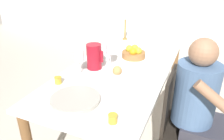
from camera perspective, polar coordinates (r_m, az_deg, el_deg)
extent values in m
plane|color=beige|center=(2.48, 2.88, -14.24)|extent=(20.00, 20.00, 0.00)
cube|color=white|center=(2.09, 3.32, 1.68)|extent=(0.85, 2.05, 0.03)
cylinder|color=brown|center=(3.19, 2.98, 2.83)|extent=(0.07, 0.07, 0.73)
cylinder|color=brown|center=(3.04, 15.99, 0.66)|extent=(0.07, 0.07, 0.73)
cylinder|color=black|center=(2.14, 14.44, -15.56)|extent=(0.04, 0.04, 0.41)
cube|color=black|center=(1.85, 19.96, -14.95)|extent=(0.42, 0.42, 0.03)
cube|color=black|center=(1.72, 14.59, -7.63)|extent=(0.03, 0.39, 0.45)
cube|color=#33333D|center=(1.82, 22.49, -13.75)|extent=(0.30, 0.34, 0.11)
cylinder|color=#4C6B93|center=(1.67, 20.98, -5.82)|extent=(0.30, 0.30, 0.46)
sphere|color=#A37556|center=(1.54, 22.78, 4.32)|extent=(0.19, 0.19, 0.19)
cylinder|color=#A37556|center=(1.44, 25.06, -6.57)|extent=(0.25, 0.06, 0.20)
cylinder|color=#A31423|center=(1.92, -4.69, 3.53)|extent=(0.13, 0.13, 0.22)
cube|color=#A31423|center=(1.88, -2.65, 3.52)|extent=(0.02, 0.02, 0.10)
cone|color=#A31423|center=(1.91, -6.19, 6.23)|extent=(0.04, 0.04, 0.04)
cylinder|color=white|center=(2.00, -0.43, 1.11)|extent=(0.08, 0.08, 0.00)
cylinder|color=white|center=(1.97, -0.44, 2.79)|extent=(0.01, 0.01, 0.12)
cylinder|color=white|center=(1.93, -0.45, 5.70)|extent=(0.08, 0.08, 0.09)
cylinder|color=white|center=(1.87, -8.29, -0.90)|extent=(0.08, 0.08, 0.00)
cylinder|color=white|center=(1.85, -8.41, 0.81)|extent=(0.01, 0.01, 0.12)
cylinder|color=white|center=(1.81, -8.61, 3.79)|extent=(0.08, 0.08, 0.09)
cylinder|color=gold|center=(1.81, -8.57, 3.21)|extent=(0.07, 0.07, 0.05)
cylinder|color=silver|center=(1.47, 4.15, -8.51)|extent=(0.13, 0.13, 0.01)
cylinder|color=silver|center=(1.45, 4.19, -7.54)|extent=(0.08, 0.08, 0.05)
cube|color=silver|center=(1.44, 5.91, -7.82)|extent=(0.01, 0.01, 0.03)
cylinder|color=silver|center=(1.91, 8.35, -0.27)|extent=(0.13, 0.13, 0.01)
cylinder|color=silver|center=(1.90, 8.41, 0.53)|extent=(0.08, 0.08, 0.05)
cube|color=silver|center=(1.89, 9.74, 0.37)|extent=(0.01, 0.01, 0.03)
cylinder|color=#B7B2A8|center=(1.50, -9.50, -7.77)|extent=(0.33, 0.33, 0.02)
cylinder|color=#B7B2A8|center=(1.49, -9.54, -7.29)|extent=(0.34, 0.34, 0.01)
cylinder|color=silver|center=(1.84, 1.36, -1.04)|extent=(0.18, 0.18, 0.01)
sphere|color=tan|center=(1.82, 1.37, -0.15)|extent=(0.08, 0.08, 0.08)
cylinder|color=gold|center=(1.74, -13.89, -2.61)|extent=(0.05, 0.05, 0.05)
cylinder|color=gold|center=(1.73, -13.97, -1.93)|extent=(0.06, 0.06, 0.01)
cylinder|color=gold|center=(1.29, 0.21, -12.57)|extent=(0.05, 0.05, 0.05)
cylinder|color=gold|center=(1.28, 0.21, -11.74)|extent=(0.06, 0.06, 0.01)
cylinder|color=#9E6B3D|center=(2.19, 5.65, 4.01)|extent=(0.23, 0.23, 0.06)
sphere|color=gold|center=(2.15, 6.87, 4.97)|extent=(0.07, 0.07, 0.07)
sphere|color=gold|center=(2.22, 5.98, 5.71)|extent=(0.07, 0.07, 0.07)
sphere|color=gold|center=(2.20, 4.56, 5.57)|extent=(0.07, 0.07, 0.07)
sphere|color=gold|center=(2.13, 5.53, 4.81)|extent=(0.07, 0.07, 0.07)
cylinder|color=olive|center=(2.77, 3.37, 8.14)|extent=(0.06, 0.06, 0.01)
cylinder|color=olive|center=(2.74, 3.44, 10.64)|extent=(0.02, 0.02, 0.24)
cylinder|color=beige|center=(2.70, 3.52, 13.56)|extent=(0.02, 0.02, 0.05)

